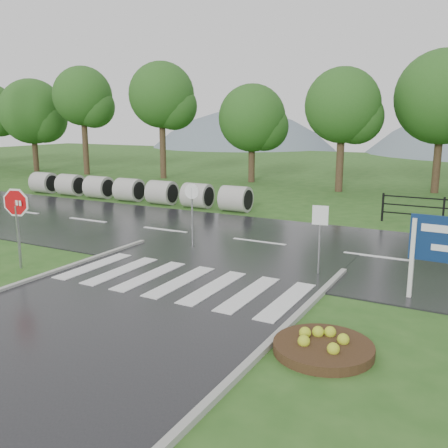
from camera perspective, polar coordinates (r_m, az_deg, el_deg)
The scene contains 9 objects.
ground at distance 9.87m, azimuth -21.73°, elevation -14.57°, with size 120.00×120.00×0.00m, color #2B571D.
main_road at distance 17.53m, azimuth 4.03°, elevation -2.17°, with size 90.00×8.00×0.04m, color black.
crosswalk at distance 13.30m, azimuth -5.00°, elevation -6.54°, with size 6.50×2.80×0.02m.
treeline at distance 30.40m, azimuth 16.83°, elevation 3.37°, with size 83.20×5.20×10.00m.
culvert_pipes at distance 26.75m, azimuth -10.78°, elevation 3.86°, with size 13.90×1.20×1.20m.
stop_sign at distance 15.37m, azimuth -22.66°, elevation 1.57°, with size 1.08×0.28×2.49m.
flower_bed at distance 9.70m, azimuth 11.29°, elevation -13.50°, with size 1.87×1.87×0.37m.
reg_sign_small at distance 13.84m, azimuth 10.91°, elevation -0.19°, with size 0.44×0.08×1.97m.
reg_sign_round at distance 16.53m, azimuth -3.68°, elevation 1.89°, with size 0.51×0.09×2.18m.
Camera 1 is at (7.00, -5.49, 4.27)m, focal length 40.00 mm.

